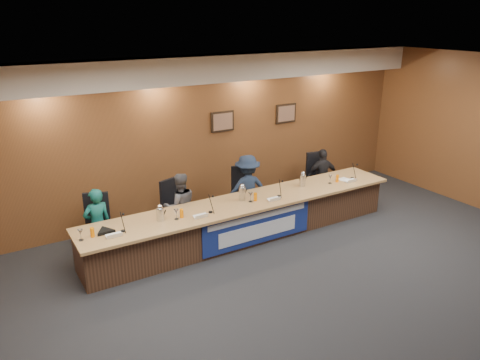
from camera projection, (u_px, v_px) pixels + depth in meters
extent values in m
plane|color=black|center=(332.00, 301.00, 6.76)|extent=(10.00, 10.00, 0.00)
cube|color=silver|center=(350.00, 77.00, 5.69)|extent=(10.00, 8.00, 0.04)
cube|color=brown|center=(205.00, 136.00, 9.46)|extent=(10.00, 0.04, 3.20)
cube|color=beige|center=(209.00, 69.00, 8.80)|extent=(10.00, 0.50, 0.50)
cube|color=#44291A|center=(246.00, 220.00, 8.58)|extent=(6.00, 0.80, 0.70)
cube|color=#AA7C48|center=(247.00, 202.00, 8.42)|extent=(6.10, 0.95, 0.05)
cube|color=navy|center=(258.00, 227.00, 8.24)|extent=(2.20, 0.02, 0.65)
cube|color=silver|center=(259.00, 217.00, 8.16)|extent=(2.00, 0.01, 0.10)
cube|color=silver|center=(258.00, 231.00, 8.25)|extent=(1.60, 0.01, 0.28)
cube|color=black|center=(222.00, 121.00, 9.54)|extent=(0.52, 0.04, 0.42)
cube|color=black|center=(286.00, 113.00, 10.32)|extent=(0.52, 0.04, 0.42)
imported|color=#0F4F49|center=(98.00, 224.00, 7.75)|extent=(0.48, 0.34, 1.26)
imported|color=#49484D|center=(180.00, 206.00, 8.48)|extent=(0.68, 0.57, 1.26)
imported|color=#162339|center=(247.00, 189.00, 9.15)|extent=(0.98, 0.69, 1.37)
imported|color=black|center=(322.00, 176.00, 10.10)|extent=(0.77, 0.47, 1.22)
cube|color=black|center=(97.00, 230.00, 7.89)|extent=(0.63, 0.63, 0.08)
cube|color=black|center=(178.00, 212.00, 8.61)|extent=(0.61, 0.61, 0.08)
cube|color=black|center=(245.00, 197.00, 9.30)|extent=(0.59, 0.59, 0.08)
cube|color=black|center=(319.00, 181.00, 10.23)|extent=(0.57, 0.57, 0.08)
cube|color=white|center=(115.00, 235.00, 7.00)|extent=(0.24, 0.08, 0.10)
cylinder|color=black|center=(123.00, 231.00, 7.22)|extent=(0.07, 0.07, 0.02)
cylinder|color=orange|center=(92.00, 232.00, 7.02)|extent=(0.06, 0.06, 0.15)
cylinder|color=silver|center=(81.00, 235.00, 6.91)|extent=(0.08, 0.08, 0.18)
cube|color=white|center=(202.00, 216.00, 7.67)|extent=(0.24, 0.08, 0.10)
cylinder|color=black|center=(210.00, 212.00, 7.90)|extent=(0.07, 0.07, 0.02)
cylinder|color=orange|center=(182.00, 213.00, 7.69)|extent=(0.06, 0.06, 0.15)
cylinder|color=silver|center=(176.00, 214.00, 7.62)|extent=(0.08, 0.08, 0.18)
cube|color=white|center=(275.00, 199.00, 8.37)|extent=(0.24, 0.08, 0.10)
cylinder|color=black|center=(279.00, 196.00, 8.60)|extent=(0.07, 0.07, 0.02)
cylinder|color=orange|center=(255.00, 197.00, 8.38)|extent=(0.06, 0.06, 0.15)
cylinder|color=silver|center=(251.00, 197.00, 8.33)|extent=(0.08, 0.08, 0.18)
cube|color=white|center=(352.00, 180.00, 9.30)|extent=(0.24, 0.08, 0.10)
cylinder|color=black|center=(352.00, 178.00, 9.54)|extent=(0.07, 0.07, 0.02)
cylinder|color=orange|center=(337.00, 178.00, 9.32)|extent=(0.06, 0.06, 0.15)
cylinder|color=silver|center=(330.00, 179.00, 9.23)|extent=(0.08, 0.08, 0.18)
cylinder|color=silver|center=(160.00, 214.00, 7.57)|extent=(0.13, 0.13, 0.22)
cylinder|color=silver|center=(242.00, 194.00, 8.40)|extent=(0.12, 0.12, 0.25)
cylinder|color=silver|center=(302.00, 180.00, 9.08)|extent=(0.12, 0.12, 0.24)
cylinder|color=black|center=(105.00, 231.00, 7.17)|extent=(0.32, 0.32, 0.05)
cube|color=white|center=(346.00, 180.00, 9.45)|extent=(0.26, 0.33, 0.01)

